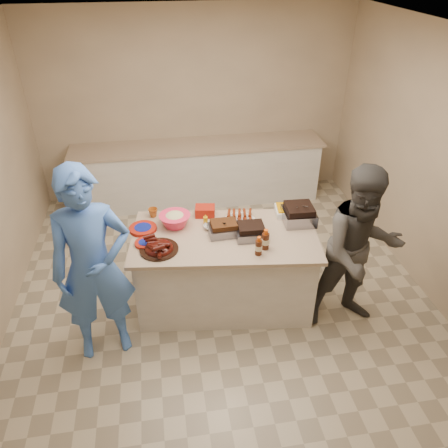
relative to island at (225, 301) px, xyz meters
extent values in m
cube|color=#47230F|center=(-0.01, 0.02, 0.87)|extent=(0.30, 0.23, 0.09)
cube|color=black|center=(0.25, -0.07, 0.87)|extent=(0.30, 0.25, 0.09)
cube|color=gray|center=(0.79, 0.13, 0.87)|extent=(0.34, 0.34, 0.13)
cylinder|color=silver|center=(0.19, 0.23, 0.87)|extent=(0.37, 0.37, 0.06)
cube|color=#D79300|center=(0.76, 0.29, 0.87)|extent=(0.36, 0.28, 0.09)
cylinder|color=#3F1B0C|center=(0.26, -0.36, 0.87)|extent=(0.07, 0.07, 0.19)
cylinder|color=#3F1B0C|center=(0.34, -0.28, 0.87)|extent=(0.08, 0.08, 0.21)
cylinder|color=#E0A10D|center=(-0.16, 0.22, 0.87)|extent=(0.05, 0.05, 0.13)
imported|color=silver|center=(-0.13, 0.14, 0.87)|extent=(0.14, 0.06, 0.14)
cylinder|color=maroon|center=(-0.80, 0.22, 0.87)|extent=(0.31, 0.31, 0.03)
cylinder|color=maroon|center=(-0.78, -0.03, 0.87)|extent=(0.22, 0.22, 0.03)
imported|color=#A25015|center=(-0.69, 0.47, 0.87)|extent=(0.11, 0.11, 0.10)
cube|color=maroon|center=(-0.15, 0.41, 0.87)|extent=(0.23, 0.18, 0.10)
imported|color=#4678D9|center=(-1.22, -0.44, 0.00)|extent=(1.01, 2.00, 0.46)
imported|color=#494642|center=(1.22, -0.45, 0.00)|extent=(0.84, 1.73, 0.65)
camera|label=1|loc=(-0.58, -3.53, 3.31)|focal=35.00mm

